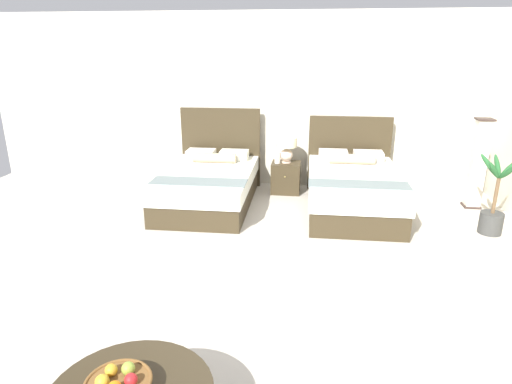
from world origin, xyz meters
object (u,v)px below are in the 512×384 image
table_lamp (287,147)px  potted_palm (493,211)px  bed_near_corner (353,188)px  vase (278,158)px  nightstand (286,177)px  floor_lamp_corner (478,164)px  bed_near_window (209,184)px

table_lamp → potted_palm: (2.68, -1.32, -0.44)m
bed_near_corner → table_lamp: size_ratio=5.11×
bed_near_corner → vase: bed_near_corner is taller
potted_palm → table_lamp: bearing=153.8°
bed_near_corner → vase: bearing=150.3°
vase → potted_palm: bearing=-24.0°
table_lamp → vase: (-0.14, -0.06, -0.17)m
nightstand → table_lamp: bearing=90.0°
nightstand → vase: size_ratio=2.81×
nightstand → table_lamp: (-0.00, 0.02, 0.50)m
nightstand → vase: (-0.14, -0.04, 0.33)m
nightstand → floor_lamp_corner: size_ratio=0.37×
floor_lamp_corner → table_lamp: bearing=172.9°
bed_near_window → bed_near_corner: size_ratio=1.02×
bed_near_corner → vase: size_ratio=11.87×
bed_near_window → table_lamp: (1.10, 0.70, 0.44)m
bed_near_corner → floor_lamp_corner: 1.83m
floor_lamp_corner → nightstand: bearing=173.3°
vase → floor_lamp_corner: 2.91m
bed_near_corner → table_lamp: bearing=144.7°
bed_near_window → bed_near_corner: 2.10m
table_lamp → potted_palm: 3.02m
bed_near_corner → floor_lamp_corner: (1.76, 0.36, 0.33)m
vase → potted_palm: size_ratio=0.17×
bed_near_corner → floor_lamp_corner: size_ratio=1.58×
bed_near_window → potted_palm: bearing=-9.3°
floor_lamp_corner → potted_palm: 1.04m
bed_near_corner → potted_palm: (1.68, -0.61, -0.03)m
vase → floor_lamp_corner: (2.90, -0.29, 0.08)m
table_lamp → potted_palm: size_ratio=0.40×
vase → floor_lamp_corner: floor_lamp_corner is taller
bed_near_corner → nightstand: size_ratio=4.22×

